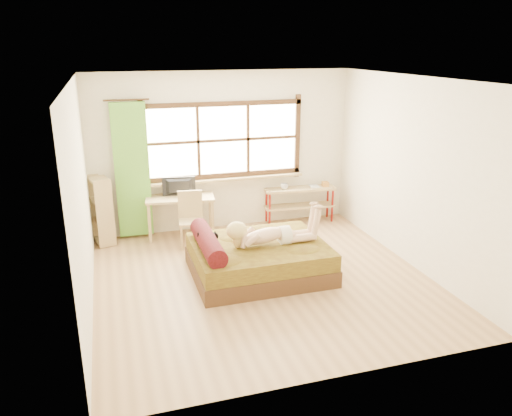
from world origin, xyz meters
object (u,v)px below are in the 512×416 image
object	(u,v)px
kitten	(207,239)
chair	(191,215)
bed	(256,258)
woman	(271,225)
pipe_shelf	(300,197)
bookshelf	(102,210)
desk	(180,202)

from	to	relation	value
kitten	chair	size ratio (longest dim) A/B	0.32
bed	woman	xyz separation A→B (m)	(0.20, -0.05, 0.49)
bed	kitten	size ratio (longest dim) A/B	6.69
pipe_shelf	bookshelf	world-z (taller)	bookshelf
bookshelf	desk	bearing A→B (deg)	-17.28
chair	kitten	bearing A→B (deg)	-83.04
bed	pipe_shelf	world-z (taller)	pipe_shelf
bed	bookshelf	xyz separation A→B (m)	(-2.04, 1.85, 0.31)
pipe_shelf	woman	bearing A→B (deg)	-117.10
woman	bookshelf	size ratio (longest dim) A/B	1.17
chair	pipe_shelf	bearing A→B (deg)	20.32
bed	kitten	world-z (taller)	bed
kitten	pipe_shelf	distance (m)	2.75
woman	desk	size ratio (longest dim) A/B	1.11
woman	kitten	distance (m)	0.90
kitten	bookshelf	size ratio (longest dim) A/B	0.25
desk	bookshelf	bearing A→B (deg)	-176.57
bed	woman	bearing A→B (deg)	-14.47
kitten	desk	world-z (taller)	desk
woman	bookshelf	bearing A→B (deg)	139.37
kitten	desk	distance (m)	1.68
bed	desk	world-z (taller)	bed
bed	desk	distance (m)	1.97
chair	desk	bearing A→B (deg)	113.61
woman	pipe_shelf	xyz separation A→B (m)	(1.22, 1.94, -0.27)
desk	woman	bearing A→B (deg)	-54.72
kitten	pipe_shelf	xyz separation A→B (m)	(2.09, 1.79, -0.11)
bed	desk	xyz separation A→B (m)	(-0.78, 1.77, 0.35)
desk	chair	distance (m)	0.40
woman	kitten	xyz separation A→B (m)	(-0.87, 0.15, -0.17)
bed	kitten	distance (m)	0.75
pipe_shelf	kitten	bearing A→B (deg)	-134.39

